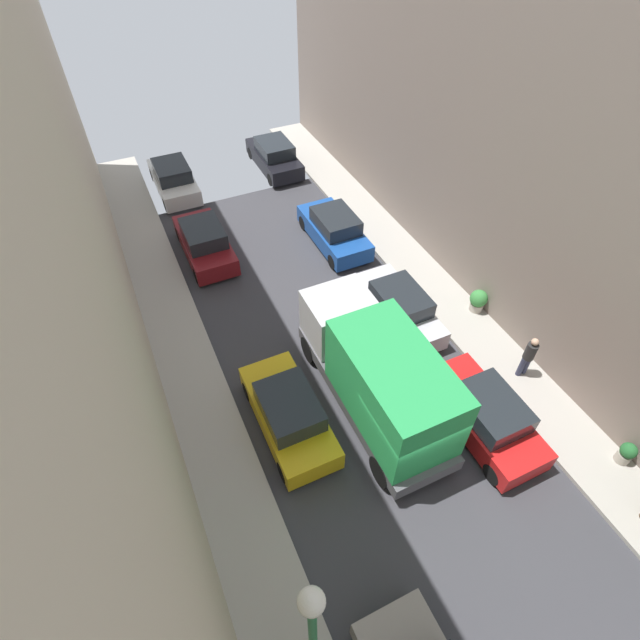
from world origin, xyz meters
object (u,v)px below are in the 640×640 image
object	(u,v)px
parked_car_right_0	(485,415)
pedestrian	(529,356)
parked_car_left_2	(289,413)
parked_car_right_1	(398,308)
potted_plant_0	(478,300)
parked_car_left_4	(174,179)
parked_car_right_3	(274,156)
parked_car_left_3	(205,242)
delivery_truck	(377,375)
parked_car_right_2	(334,230)
potted_plant_2	(627,453)
lamp_post	(313,629)

from	to	relation	value
parked_car_right_0	pedestrian	size ratio (longest dim) A/B	2.44
parked_car_left_2	parked_car_right_1	distance (m)	5.97
parked_car_right_0	potted_plant_0	bearing A→B (deg)	54.64
parked_car_left_2	parked_car_left_4	size ratio (longest dim) A/B	1.00
parked_car_left_2	parked_car_right_3	xyz separation A→B (m)	(5.40, 15.17, 0.00)
parked_car_left_2	parked_car_right_3	bearing A→B (deg)	70.40
parked_car_left_3	delivery_truck	size ratio (longest dim) A/B	0.64
parked_car_left_4	parked_car_right_2	bearing A→B (deg)	-53.15
delivery_truck	potted_plant_2	xyz separation A→B (m)	(5.71, -4.74, -1.23)
potted_plant_0	potted_plant_2	world-z (taller)	potted_plant_0
parked_car_right_0	lamp_post	world-z (taller)	lamp_post
parked_car_left_2	parked_car_right_0	size ratio (longest dim) A/B	1.00
parked_car_left_2	delivery_truck	xyz separation A→B (m)	(2.70, -0.52, 1.07)
parked_car_left_2	parked_car_left_3	world-z (taller)	same
parked_car_right_1	delivery_truck	xyz separation A→B (m)	(-2.70, -3.07, 1.07)
parked_car_left_4	potted_plant_2	size ratio (longest dim) A/B	5.38
parked_car_right_0	potted_plant_2	xyz separation A→B (m)	(3.01, -2.69, -0.16)
parked_car_left_4	parked_car_right_0	world-z (taller)	same
parked_car_right_3	potted_plant_0	size ratio (longest dim) A/B	4.62
parked_car_right_0	pedestrian	distance (m)	2.76
parked_car_left_3	parked_car_right_0	size ratio (longest dim) A/B	1.00
parked_car_right_2	parked_car_right_3	bearing A→B (deg)	90.00
parked_car_right_1	parked_car_right_2	world-z (taller)	same
parked_car_left_2	parked_car_left_3	bearing A→B (deg)	90.00
parked_car_right_0	potted_plant_0	xyz separation A→B (m)	(3.02, 4.26, -0.08)
parked_car_right_0	delivery_truck	xyz separation A→B (m)	(-2.70, 2.05, 1.07)
potted_plant_0	potted_plant_2	bearing A→B (deg)	-90.11
parked_car_left_4	parked_car_right_1	world-z (taller)	same
pedestrian	parked_car_right_1	bearing A→B (deg)	121.94
parked_car_right_3	delivery_truck	bearing A→B (deg)	-99.77
parked_car_left_4	parked_car_right_0	size ratio (longest dim) A/B	1.00
parked_car_right_0	parked_car_right_2	distance (m)	10.46
parked_car_left_4	parked_car_right_0	xyz separation A→B (m)	(5.40, -17.67, 0.00)
parked_car_right_0	pedestrian	world-z (taller)	pedestrian
lamp_post	pedestrian	bearing A→B (deg)	25.14
potted_plant_2	parked_car_right_0	bearing A→B (deg)	138.18
parked_car_right_0	parked_car_right_2	xyz separation A→B (m)	(0.00, 10.46, 0.00)
delivery_truck	pedestrian	xyz separation A→B (m)	(5.21, -0.95, -0.71)
parked_car_right_3	parked_car_left_2	bearing A→B (deg)	-109.60
parked_car_right_0	lamp_post	xyz separation A→B (m)	(-7.30, -3.50, 3.05)
parked_car_left_4	parked_car_right_3	xyz separation A→B (m)	(5.40, 0.06, 0.00)
parked_car_right_1	potted_plant_0	bearing A→B (deg)	-15.84
parked_car_left_4	parked_car_right_1	size ratio (longest dim) A/B	1.00
potted_plant_2	parked_car_left_4	bearing A→B (deg)	112.44
parked_car_left_4	pedestrian	bearing A→B (deg)	-64.50
parked_car_left_4	parked_car_right_2	size ratio (longest dim) A/B	1.00
pedestrian	potted_plant_2	world-z (taller)	pedestrian
parked_car_right_1	parked_car_right_2	distance (m)	5.35
parked_car_left_2	parked_car_left_3	distance (m)	9.43
parked_car_right_0	potted_plant_0	distance (m)	5.22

